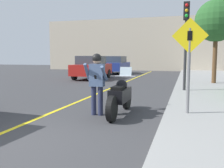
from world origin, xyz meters
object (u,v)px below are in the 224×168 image
Objects in this scene: person_biker at (97,78)px; traffic_light at (186,30)px; parked_car_blue at (116,65)px; crossing_sign at (189,57)px; parked_car_red at (92,67)px; street_tree at (216,21)px; motorcycle at (120,96)px.

person_biker is 5.79m from traffic_light.
crossing_sign is at bearing -68.20° from parked_car_blue.
crossing_sign is at bearing -88.50° from traffic_light.
traffic_light is 13.38m from parked_car_blue.
crossing_sign is (2.41, 0.32, 0.58)m from person_biker.
person_biker is 0.45× the size of traffic_light.
parked_car_red is (-6.58, 5.66, -1.94)m from traffic_light.
street_tree is 1.10× the size of parked_car_red.
traffic_light is at bearing 91.50° from crossing_sign.
person_biker is 0.69× the size of crossing_sign.
traffic_light is 0.91× the size of parked_car_blue.
person_biker is 9.83m from street_tree.
person_biker is 17.12m from parked_car_blue.
crossing_sign reaches higher than motorcycle.
street_tree is at bearing -13.89° from parked_car_red.
street_tree is 8.83m from parked_car_red.
traffic_light is at bearing -40.72° from parked_car_red.
crossing_sign is at bearing 7.65° from person_biker.
parked_car_red is (-8.15, 2.02, -2.73)m from street_tree.
street_tree is at bearing 66.67° from traffic_light.
motorcycle is at bearing -111.20° from street_tree.
parked_car_red is (-4.29, 10.69, -0.19)m from person_biker.
parked_car_blue reaches higher than motorcycle.
traffic_light is 4.05m from street_tree.
crossing_sign reaches higher than person_biker.
traffic_light reaches higher than parked_car_blue.
crossing_sign is 0.59× the size of parked_car_blue.
traffic_light is (2.29, 5.03, 1.75)m from person_biker.
street_tree is (3.26, 8.41, 3.07)m from motorcycle.
street_tree reaches higher than crossing_sign.
person_biker is 0.41× the size of parked_car_blue.
person_biker is 0.41× the size of parked_car_red.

